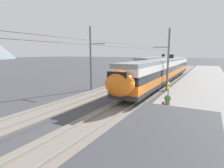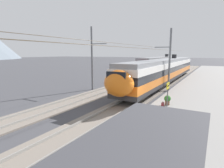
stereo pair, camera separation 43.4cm
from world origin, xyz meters
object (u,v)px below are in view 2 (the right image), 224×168
object	(u,v)px
passenger_walking	(125,130)
handbag_near_sign	(163,104)
train_far_track	(162,63)
potted_plant_platform_edge	(167,99)
catenary_mast_far_side	(93,58)
handbag_beside_passenger	(130,136)
train_near_platform	(167,69)
platform_sign	(168,90)
catenary_mast_mid	(169,59)

from	to	relation	value
passenger_walking	handbag_near_sign	xyz separation A→B (m)	(7.85, 0.22, -0.78)
train_far_track	potted_plant_platform_edge	world-z (taller)	train_far_track
catenary_mast_far_side	handbag_beside_passenger	xyz separation A→B (m)	(-11.04, -10.26, -3.75)
catenary_mast_far_side	train_near_platform	bearing A→B (deg)	-33.75
platform_sign	potted_plant_platform_edge	xyz separation A→B (m)	(1.15, 0.24, -1.07)
train_near_platform	train_far_track	distance (m)	17.05
train_near_platform	catenary_mast_far_side	distance (m)	12.71
train_near_platform	handbag_beside_passenger	distance (m)	21.80
platform_sign	passenger_walking	size ratio (longest dim) A/B	1.26
train_near_platform	potted_plant_platform_edge	bearing A→B (deg)	-166.17
catenary_mast_mid	platform_sign	distance (m)	9.22
catenary_mast_mid	passenger_walking	size ratio (longest dim) A/B	24.75
passenger_walking	handbag_near_sign	distance (m)	7.89
catenary_mast_far_side	handbag_beside_passenger	distance (m)	15.53
catenary_mast_mid	catenary_mast_far_side	distance (m)	9.54
train_near_platform	train_far_track	size ratio (longest dim) A/B	1.13
passenger_walking	potted_plant_platform_edge	bearing A→B (deg)	-0.04
catenary_mast_far_side	potted_plant_platform_edge	bearing A→B (deg)	-109.16
handbag_beside_passenger	handbag_near_sign	world-z (taller)	handbag_near_sign
catenary_mast_far_side	handbag_near_sign	size ratio (longest dim) A/B	92.97
train_near_platform	passenger_walking	size ratio (longest dim) A/B	20.50
platform_sign	potted_plant_platform_edge	distance (m)	1.59
potted_plant_platform_edge	handbag_near_sign	bearing A→B (deg)	160.80
catenary_mast_far_side	handbag_near_sign	xyz separation A→B (m)	(-4.27, -10.21, -3.71)
catenary_mast_mid	train_near_platform	bearing A→B (deg)	14.66
train_near_platform	catenary_mast_far_side	xyz separation A→B (m)	(-10.44, 6.98, 1.96)
handbag_beside_passenger	handbag_near_sign	xyz separation A→B (m)	(6.77, 0.04, 0.04)
catenary_mast_far_side	handbag_beside_passenger	world-z (taller)	catenary_mast_far_side
train_near_platform	platform_sign	bearing A→B (deg)	-166.32
handbag_beside_passenger	train_near_platform	bearing A→B (deg)	8.68
catenary_mast_mid	platform_sign	bearing A→B (deg)	-167.05
catenary_mast_far_side	potted_plant_platform_edge	world-z (taller)	catenary_mast_far_side
catenary_mast_mid	handbag_near_sign	bearing A→B (deg)	-169.39
catenary_mast_far_side	handbag_near_sign	bearing A→B (deg)	-112.71
train_near_platform	catenary_mast_far_side	world-z (taller)	catenary_mast_far_side
passenger_walking	platform_sign	bearing A→B (deg)	-1.92
train_near_platform	platform_sign	xyz separation A→B (m)	(-15.22, -3.70, -0.35)
train_near_platform	platform_sign	world-z (taller)	train_near_platform
catenary_mast_mid	passenger_walking	world-z (taller)	catenary_mast_mid
handbag_near_sign	train_near_platform	bearing A→B (deg)	12.41
passenger_walking	potted_plant_platform_edge	xyz separation A→B (m)	(8.50, -0.01, -0.45)
catenary_mast_mid	catenary_mast_far_side	bearing A→B (deg)	114.60
catenary_mast_far_side	handbag_near_sign	distance (m)	11.68
catenary_mast_mid	potted_plant_platform_edge	size ratio (longest dim) A/B	49.50
handbag_near_sign	platform_sign	bearing A→B (deg)	-137.08
train_near_platform	passenger_walking	distance (m)	22.85
train_far_track	catenary_mast_far_side	world-z (taller)	catenary_mast_far_side
passenger_walking	handbag_near_sign	size ratio (longest dim) A/B	3.76
platform_sign	handbag_near_sign	distance (m)	1.56
passenger_walking	catenary_mast_far_side	bearing A→B (deg)	40.71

